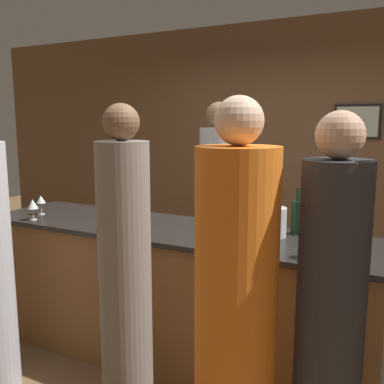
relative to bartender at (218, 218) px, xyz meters
name	(u,v)px	position (x,y,z in m)	size (l,w,h in m)	color
ground_plane	(196,365)	(0.21, -0.85, -0.90)	(14.00, 14.00, 0.00)	brown
back_wall	(279,154)	(0.21, 1.15, 0.50)	(8.00, 0.08, 2.80)	brown
bar_counter	(196,299)	(0.21, -0.85, -0.40)	(3.38, 0.76, 1.01)	brown
bartender	(218,218)	(0.00, 0.00, 0.00)	(0.33, 0.33, 1.92)	#B2B2B7
guest_1	(235,321)	(0.84, -1.71, -0.04)	(0.37, 0.37, 1.86)	orange
guest_2	(125,286)	(0.17, -1.62, -0.03)	(0.28, 0.28, 1.84)	gray
guest_4	(329,330)	(1.23, -1.58, -0.05)	(0.30, 0.30, 1.80)	#2D2D33
wine_bottle_0	(297,217)	(0.85, -0.62, 0.22)	(0.08, 0.08, 0.31)	black
ice_bucket	(271,222)	(0.71, -0.75, 0.20)	(0.20, 0.20, 0.19)	silver
wine_glass_0	(214,216)	(0.37, -0.90, 0.23)	(0.07, 0.07, 0.17)	silver
wine_glass_1	(312,235)	(1.05, -1.09, 0.24)	(0.08, 0.08, 0.17)	silver
wine_glass_2	(33,205)	(-1.05, -1.13, 0.22)	(0.08, 0.08, 0.16)	silver
wine_glass_3	(120,217)	(-0.21, -1.15, 0.22)	(0.08, 0.08, 0.15)	silver
wine_glass_4	(41,200)	(-1.14, -0.96, 0.22)	(0.08, 0.08, 0.16)	silver
wine_glass_5	(118,210)	(-0.32, -1.02, 0.23)	(0.07, 0.07, 0.17)	silver
wine_glass_6	(243,233)	(0.66, -1.15, 0.21)	(0.07, 0.07, 0.15)	silver
wine_glass_7	(138,217)	(-0.09, -1.11, 0.23)	(0.07, 0.07, 0.17)	silver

